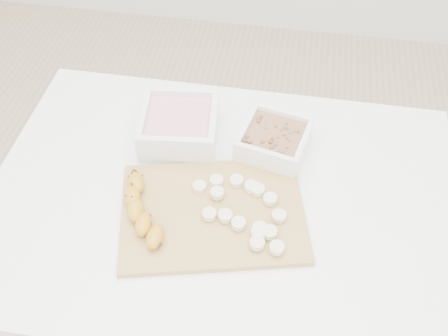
% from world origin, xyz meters
% --- Properties ---
extents(ground, '(3.50, 3.50, 0.00)m').
position_xyz_m(ground, '(0.00, 0.00, 0.00)').
color(ground, '#C6AD89').
rests_on(ground, ground).
extents(table, '(1.00, 0.70, 0.75)m').
position_xyz_m(table, '(0.00, 0.00, 0.65)').
color(table, white).
rests_on(table, ground).
extents(bowl_yogurt, '(0.19, 0.19, 0.08)m').
position_xyz_m(bowl_yogurt, '(-0.12, 0.15, 0.79)').
color(bowl_yogurt, white).
rests_on(bowl_yogurt, table).
extents(bowl_granola, '(0.17, 0.17, 0.07)m').
position_xyz_m(bowl_granola, '(0.09, 0.15, 0.78)').
color(bowl_granola, white).
rests_on(bowl_granola, table).
extents(cutting_board, '(0.42, 0.34, 0.01)m').
position_xyz_m(cutting_board, '(-0.01, -0.05, 0.76)').
color(cutting_board, tan).
rests_on(cutting_board, table).
extents(banana, '(0.11, 0.19, 0.03)m').
position_xyz_m(banana, '(-0.15, -0.08, 0.78)').
color(banana, '#BF8419').
rests_on(banana, cutting_board).
extents(banana_slices, '(0.20, 0.18, 0.02)m').
position_xyz_m(banana_slices, '(0.05, -0.04, 0.77)').
color(banana_slices, beige).
rests_on(banana_slices, cutting_board).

